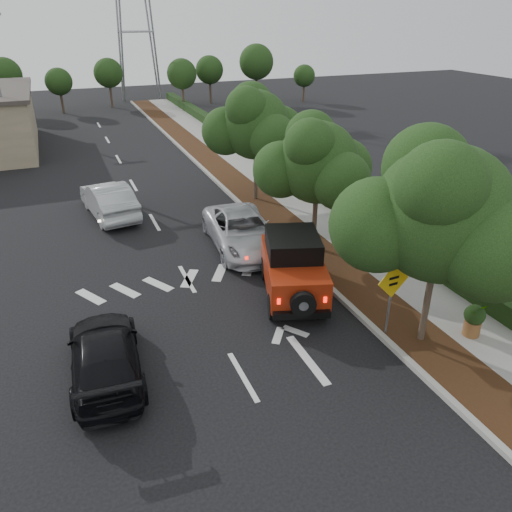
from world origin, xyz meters
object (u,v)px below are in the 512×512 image
silver_suv_ahead (242,231)px  speed_hump_sign (392,289)px  red_jeep (293,265)px  black_suv_oncoming (105,355)px

silver_suv_ahead → speed_hump_sign: bearing=-71.4°
silver_suv_ahead → speed_hump_sign: 7.95m
red_jeep → speed_hump_sign: 3.83m
red_jeep → black_suv_oncoming: size_ratio=0.98×
silver_suv_ahead → black_suv_oncoming: size_ratio=1.18×
red_jeep → silver_suv_ahead: size_ratio=0.83×
black_suv_oncoming → speed_hump_sign: speed_hump_sign is taller
silver_suv_ahead → speed_hump_sign: speed_hump_sign is taller
red_jeep → black_suv_oncoming: red_jeep is taller
black_suv_oncoming → speed_hump_sign: 8.41m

